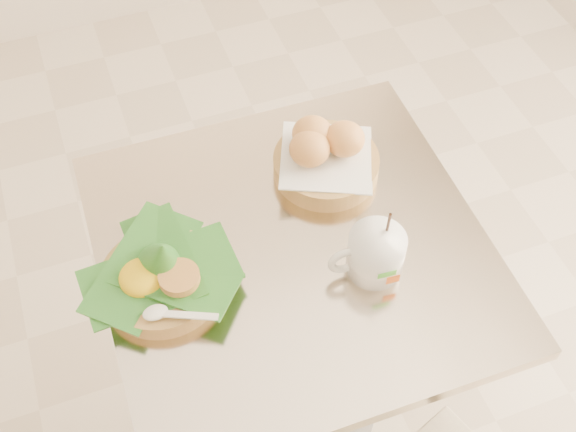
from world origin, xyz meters
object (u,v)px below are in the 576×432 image
object	(u,v)px
rice_basket	(160,275)
bread_basket	(325,155)
cafe_table	(292,307)
coffee_mug	(374,253)

from	to	relation	value
rice_basket	bread_basket	bearing A→B (deg)	22.64
cafe_table	rice_basket	distance (m)	0.36
rice_basket	bread_basket	distance (m)	0.40
cafe_table	rice_basket	world-z (taller)	rice_basket
rice_basket	coffee_mug	size ratio (longest dim) A/B	1.53
bread_basket	coffee_mug	world-z (taller)	coffee_mug
coffee_mug	bread_basket	bearing A→B (deg)	88.52
rice_basket	bread_basket	size ratio (longest dim) A/B	1.15
rice_basket	coffee_mug	xyz separation A→B (m)	(0.36, -0.09, 0.01)
cafe_table	coffee_mug	bearing A→B (deg)	-39.16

